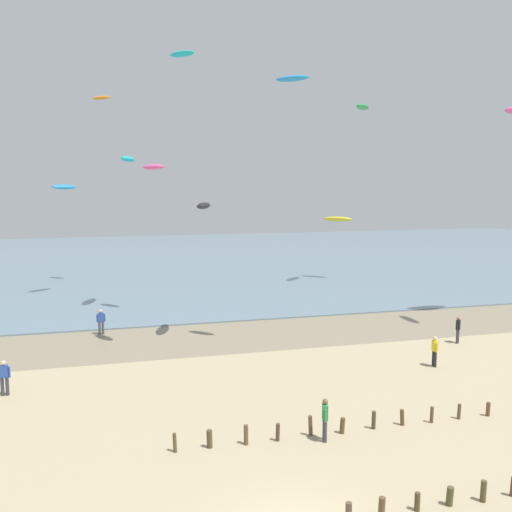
% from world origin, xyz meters
% --- Properties ---
extents(wet_sand_strip, '(120.00, 7.52, 0.01)m').
position_xyz_m(wet_sand_strip, '(0.00, 20.92, 0.00)').
color(wet_sand_strip, gray).
rests_on(wet_sand_strip, ground).
extents(sea, '(160.00, 70.00, 0.10)m').
position_xyz_m(sea, '(0.00, 59.68, 0.05)').
color(sea, slate).
rests_on(sea, ground).
extents(groyne_mid, '(13.63, 0.37, 0.84)m').
position_xyz_m(groyne_mid, '(3.44, 5.92, 0.35)').
color(groyne_mid, brown).
rests_on(groyne_mid, ground).
extents(person_nearest_camera, '(0.57, 0.25, 1.71)m').
position_xyz_m(person_nearest_camera, '(-5.77, 23.63, 0.92)').
color(person_nearest_camera, '#4C4C56').
rests_on(person_nearest_camera, ground).
extents(person_mid_beach, '(0.27, 0.57, 1.71)m').
position_xyz_m(person_mid_beach, '(12.08, 12.24, 0.92)').
color(person_mid_beach, '#232328').
rests_on(person_mid_beach, ground).
extents(person_by_waterline, '(0.57, 0.24, 1.71)m').
position_xyz_m(person_by_waterline, '(-9.99, 13.62, 0.92)').
color(person_by_waterline, '#383842').
rests_on(person_by_waterline, ground).
extents(person_left_flank, '(0.44, 0.42, 1.71)m').
position_xyz_m(person_left_flank, '(16.06, 15.89, 0.92)').
color(person_left_flank, '#383842').
rests_on(person_left_flank, ground).
extents(person_right_flank, '(0.32, 0.55, 1.71)m').
position_xyz_m(person_right_flank, '(2.96, 5.43, 0.92)').
color(person_right_flank, '#383842').
rests_on(person_right_flank, ground).
extents(kite_aloft_0, '(1.61, 2.87, 0.54)m').
position_xyz_m(kite_aloft_0, '(-3.52, 30.50, 11.90)').
color(kite_aloft_0, '#19B2B7').
extents(kite_aloft_1, '(2.61, 2.80, 0.59)m').
position_xyz_m(kite_aloft_1, '(18.35, 35.38, 17.21)').
color(kite_aloft_1, green).
extents(kite_aloft_2, '(1.60, 2.05, 0.37)m').
position_xyz_m(kite_aloft_2, '(-2.38, 19.39, 10.96)').
color(kite_aloft_2, '#E54C99').
extents(kite_aloft_3, '(1.96, 1.88, 0.34)m').
position_xyz_m(kite_aloft_3, '(5.43, 17.36, 15.97)').
color(kite_aloft_3, '#2384D1').
extents(kite_aloft_8, '(2.41, 2.18, 0.55)m').
position_xyz_m(kite_aloft_8, '(-8.84, 37.64, 9.75)').
color(kite_aloft_8, '#2384D1').
extents(kite_aloft_9, '(3.05, 2.66, 0.73)m').
position_xyz_m(kite_aloft_9, '(17.84, 39.61, 6.39)').
color(kite_aloft_9, yellow).
extents(kite_aloft_10, '(2.09, 2.00, 0.42)m').
position_xyz_m(kite_aloft_10, '(-5.51, 42.12, 18.13)').
color(kite_aloft_10, orange).
extents(kite_aloft_12, '(1.49, 2.73, 0.50)m').
position_xyz_m(kite_aloft_12, '(0.80, 21.02, 8.61)').
color(kite_aloft_12, black).
extents(kite_aloft_13, '(1.99, 2.02, 0.47)m').
position_xyz_m(kite_aloft_13, '(0.28, 26.42, 19.02)').
color(kite_aloft_13, '#19B2B7').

